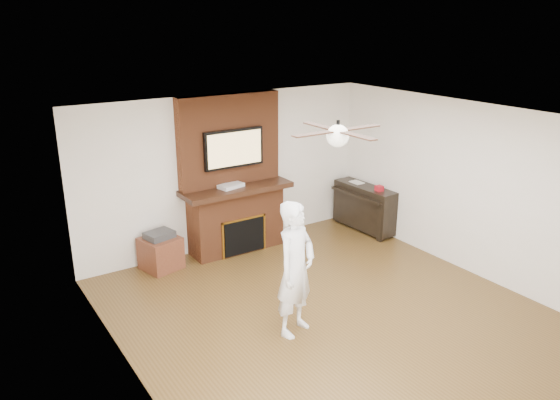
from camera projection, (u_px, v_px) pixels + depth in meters
room_shell at (335, 223)px, 6.56m from camera, size 5.36×5.86×2.86m
fireplace at (234, 190)px, 8.66m from camera, size 1.78×0.64×2.50m
tv at (234, 148)px, 8.40m from camera, size 1.00×0.08×0.60m
ceiling_fan at (338, 135)px, 6.21m from camera, size 1.21×1.21×0.31m
person at (296, 269)px, 6.35m from camera, size 0.71×0.60×1.65m
side_table at (161, 252)px, 8.16m from camera, size 0.62×0.62×0.59m
piano at (364, 207)px, 9.60m from camera, size 0.52×1.26×0.90m
cable_box at (231, 186)px, 8.50m from camera, size 0.43×0.30×0.06m
candle_orange at (228, 250)px, 8.71m from camera, size 0.07×0.07×0.14m
candle_green at (242, 248)px, 8.85m from camera, size 0.07×0.07×0.10m
candle_cream at (248, 246)px, 8.90m from camera, size 0.08×0.08×0.12m
candle_blue at (252, 247)px, 8.91m from camera, size 0.06×0.06×0.09m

